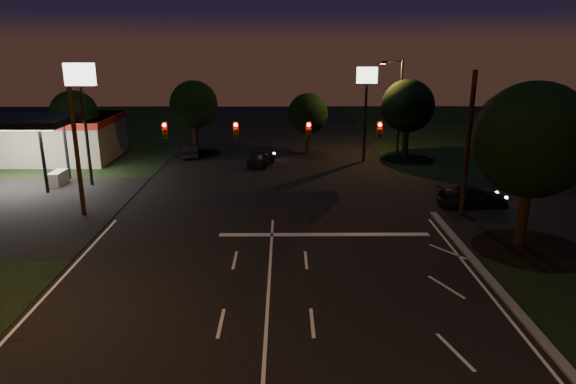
{
  "coord_description": "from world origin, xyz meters",
  "views": [
    {
      "loc": [
        0.7,
        -15.88,
        10.71
      ],
      "look_at": [
        0.91,
        9.99,
        3.0
      ],
      "focal_mm": 32.0,
      "sensor_mm": 36.0,
      "label": 1
    }
  ],
  "objects_px": {
    "utility_pole_right": "(461,214)",
    "car_cross": "(473,196)",
    "car_oncoming_b": "(191,150)",
    "car_oncoming_a": "(261,158)",
    "tree_right_near": "(532,141)"
  },
  "relations": [
    {
      "from": "tree_right_near",
      "to": "car_cross",
      "type": "bearing_deg",
      "value": 91.98
    },
    {
      "from": "utility_pole_right",
      "to": "car_cross",
      "type": "height_order",
      "value": "utility_pole_right"
    },
    {
      "from": "car_oncoming_a",
      "to": "car_oncoming_b",
      "type": "relative_size",
      "value": 0.98
    },
    {
      "from": "car_oncoming_a",
      "to": "car_cross",
      "type": "xyz_separation_m",
      "value": [
        14.64,
        -11.75,
        0.0
      ]
    },
    {
      "from": "utility_pole_right",
      "to": "car_oncoming_b",
      "type": "xyz_separation_m",
      "value": [
        -20.15,
        16.8,
        0.67
      ]
    },
    {
      "from": "car_oncoming_b",
      "to": "car_cross",
      "type": "xyz_separation_m",
      "value": [
        21.45,
        -15.17,
        0.01
      ]
    },
    {
      "from": "utility_pole_right",
      "to": "tree_right_near",
      "type": "bearing_deg",
      "value": -72.47
    },
    {
      "from": "tree_right_near",
      "to": "car_oncoming_b",
      "type": "relative_size",
      "value": 2.16
    },
    {
      "from": "car_cross",
      "to": "car_oncoming_a",
      "type": "bearing_deg",
      "value": 44.34
    },
    {
      "from": "tree_right_near",
      "to": "car_oncoming_a",
      "type": "xyz_separation_m",
      "value": [
        -14.86,
        18.21,
        -5.0
      ]
    },
    {
      "from": "car_oncoming_b",
      "to": "tree_right_near",
      "type": "bearing_deg",
      "value": 125.43
    },
    {
      "from": "tree_right_near",
      "to": "car_cross",
      "type": "height_order",
      "value": "tree_right_near"
    },
    {
      "from": "tree_right_near",
      "to": "car_oncoming_a",
      "type": "relative_size",
      "value": 2.19
    },
    {
      "from": "car_cross",
      "to": "utility_pole_right",
      "type": "bearing_deg",
      "value": 134.46
    },
    {
      "from": "utility_pole_right",
      "to": "car_cross",
      "type": "distance_m",
      "value": 2.2
    }
  ]
}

